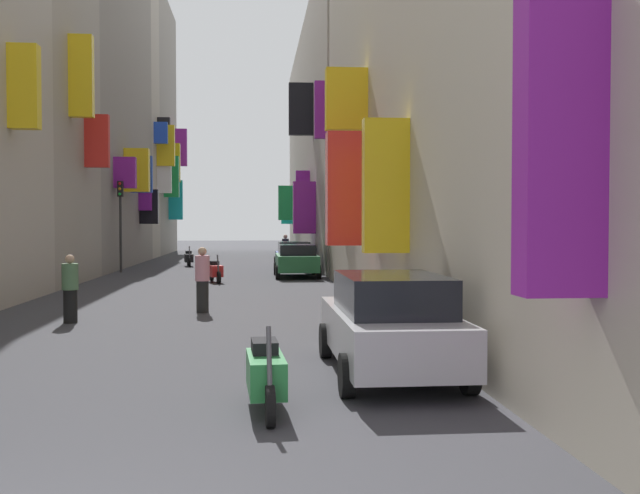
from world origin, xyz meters
TOP-DOWN VIEW (x-y plane):
  - ground_plane at (0.00, 30.00)m, footprint 140.00×140.00m
  - building_left_mid_a at (-7.99, 24.62)m, footprint 6.95×7.57m
  - building_left_mid_b at (-7.99, 36.47)m, footprint 7.28×16.13m
  - building_left_mid_c at (-7.96, 46.60)m, footprint 7.23×4.11m
  - building_left_far at (-7.98, 54.32)m, footprint 7.23×11.35m
  - building_right_near at (7.99, 12.95)m, footprint 7.35×25.90m
  - building_right_mid_b at (7.99, 43.36)m, footprint 7.39×33.26m
  - parked_car_green at (3.68, 27.15)m, footprint 1.93×4.12m
  - parked_car_silver at (3.90, 6.40)m, footprint 1.87×4.38m
  - parked_car_blue at (3.86, 32.79)m, footprint 1.95×4.29m
  - scooter_red at (0.25, 24.54)m, footprint 0.71×1.89m
  - scooter_green at (1.96, 4.45)m, footprint 0.50×1.98m
  - scooter_black at (-1.81, 35.87)m, footprint 0.61×1.98m
  - pedestrian_crossing at (3.56, 35.87)m, footprint 0.52×0.52m
  - pedestrian_near_left at (0.46, 14.56)m, footprint 0.53×0.53m
  - pedestrian_near_right at (-2.51, 12.85)m, footprint 0.54×0.54m
  - traffic_light_far_corner at (-4.63, 30.96)m, footprint 0.26×0.34m

SIDE VIEW (x-z plane):
  - ground_plane at x=0.00m, z-range 0.00..0.00m
  - scooter_red at x=0.25m, z-range -0.10..1.03m
  - scooter_green at x=1.96m, z-range -0.10..1.03m
  - scooter_black at x=-1.81m, z-range -0.10..1.03m
  - parked_car_blue at x=3.86m, z-range 0.04..1.47m
  - parked_car_green at x=3.68m, z-range 0.04..1.49m
  - pedestrian_near_right at x=-2.51m, z-range -0.01..1.61m
  - parked_car_silver at x=3.90m, z-range 0.03..1.59m
  - pedestrian_near_left at x=0.46m, z-range 0.00..1.73m
  - pedestrian_crossing at x=3.56m, z-range 0.00..1.76m
  - traffic_light_far_corner at x=-4.63m, z-range 0.79..5.21m
  - building_right_near at x=7.99m, z-range -0.01..14.64m
  - building_right_mid_b at x=7.99m, z-range -0.01..15.30m
  - building_left_mid_b at x=-7.99m, z-range -0.01..17.31m
  - building_left_mid_c at x=-7.96m, z-range -0.02..18.73m
  - building_left_far at x=-7.98m, z-range -0.02..20.13m
  - building_left_mid_a at x=-7.99m, z-range -0.01..21.92m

